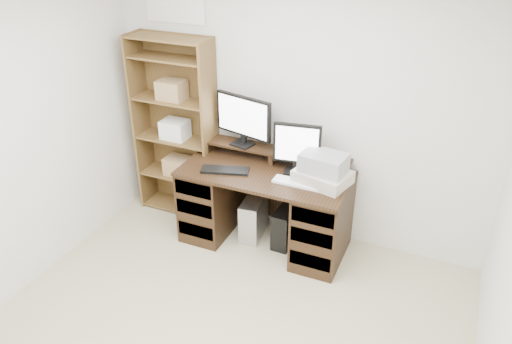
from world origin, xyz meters
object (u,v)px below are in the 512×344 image
Objects in this scene: printer at (323,177)px; tower_black at (286,225)px; monitor_wide at (243,118)px; bookshelf at (176,127)px; monitor_small at (297,146)px; desk at (265,206)px; tower_silver at (254,217)px.

tower_black is (-0.33, 0.05, -0.62)m from printer.
monitor_wide is at bearing -179.43° from printer.
bookshelf reaches higher than printer.
bookshelf reaches higher than monitor_small.
monitor_small is 1.28m from bookshelf.
printer is at bearing -28.61° from monitor_small.
desk is at bearing -19.86° from monitor_wide.
desk is at bearing -27.14° from tower_silver.
monitor_wide is 0.57m from monitor_small.
monitor_small is 1.13× the size of tower_silver.
tower_silver is 0.33m from tower_black.
tower_black is (0.49, -0.14, -0.94)m from monitor_wide.
monitor_wide reaches higher than monitor_small.
printer is (0.82, -0.19, -0.33)m from monitor_wide.
monitor_wide reaches higher than tower_black.
desk is at bearing -165.06° from printer.
tower_black is at bearing -2.01° from monitor_wide.
monitor_wide is 1.07m from tower_black.
tower_black is 1.43m from bookshelf.
monitor_wide is 0.32× the size of bookshelf.
monitor_small is at bearing 174.23° from printer.
tower_silver is (-0.65, 0.04, -0.61)m from printer.
monitor_small is at bearing -4.77° from bookshelf.
tower_silver is at bearing 158.69° from desk.
monitor_small is at bearing 3.85° from monitor_wide.
monitor_wide reaches higher than tower_silver.
printer is 1.16× the size of tower_black.
monitor_small is (0.55, -0.10, -0.14)m from monitor_wide.
bookshelf is (-0.73, 0.01, -0.21)m from monitor_wide.
printer is at bearing -9.69° from tower_silver.
printer reaches higher than desk.
tower_black is at bearing -6.98° from bookshelf.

